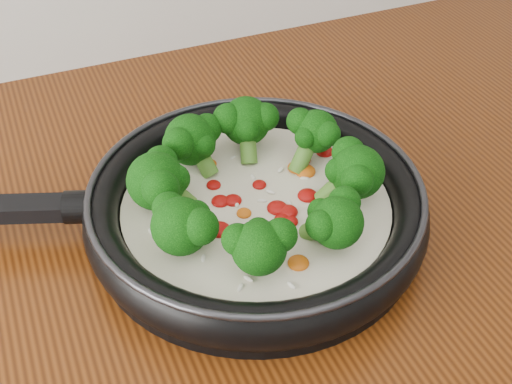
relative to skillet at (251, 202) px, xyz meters
name	(u,v)px	position (x,y,z in m)	size (l,w,h in m)	color
skillet	(251,202)	(0.00, 0.00, 0.00)	(0.57, 0.44, 0.10)	black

